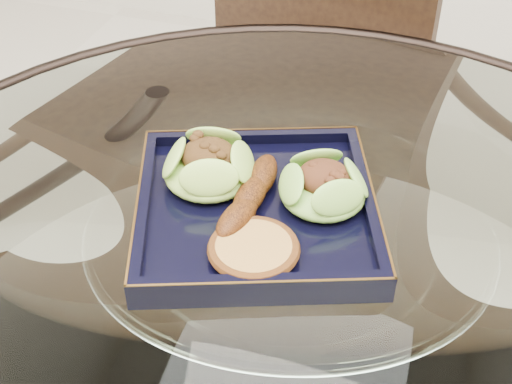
% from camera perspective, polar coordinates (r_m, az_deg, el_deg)
% --- Properties ---
extents(dining_table, '(1.13, 1.13, 0.77)m').
position_cam_1_polar(dining_table, '(0.90, 2.28, -12.71)').
color(dining_table, white).
rests_on(dining_table, ground).
extents(dining_chair, '(0.53, 0.53, 1.05)m').
position_cam_1_polar(dining_chair, '(1.32, 2.45, 5.97)').
color(dining_chair, black).
rests_on(dining_chair, ground).
extents(navy_plate, '(0.35, 0.35, 0.02)m').
position_cam_1_polar(navy_plate, '(0.82, -0.00, -1.62)').
color(navy_plate, black).
rests_on(navy_plate, dining_table).
extents(lettuce_wrap_left, '(0.12, 0.12, 0.04)m').
position_cam_1_polar(lettuce_wrap_left, '(0.84, -3.80, 1.91)').
color(lettuce_wrap_left, '#71A830').
rests_on(lettuce_wrap_left, navy_plate).
extents(lettuce_wrap_right, '(0.11, 0.11, 0.04)m').
position_cam_1_polar(lettuce_wrap_right, '(0.81, 5.39, 0.26)').
color(lettuce_wrap_right, '#569E2E').
rests_on(lettuce_wrap_right, navy_plate).
extents(roasted_plantain, '(0.04, 0.15, 0.03)m').
position_cam_1_polar(roasted_plantain, '(0.81, -0.46, -0.30)').
color(roasted_plantain, '#5F2A0A').
rests_on(roasted_plantain, navy_plate).
extents(crumb_patty, '(0.10, 0.10, 0.02)m').
position_cam_1_polar(crumb_patty, '(0.75, -0.19, -4.70)').
color(crumb_patty, '#BC7F3E').
rests_on(crumb_patty, navy_plate).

